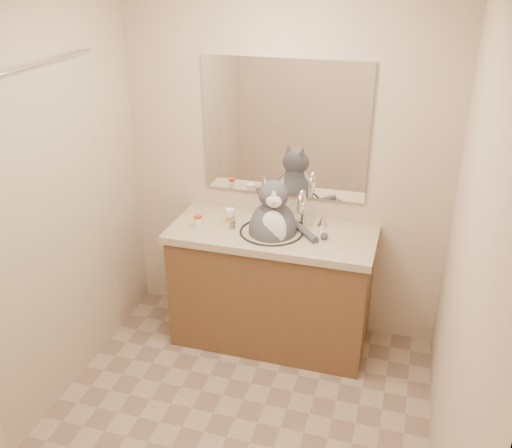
% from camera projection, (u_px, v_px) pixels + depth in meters
% --- Properties ---
extents(room, '(2.22, 2.52, 2.42)m').
position_uv_depth(room, '(221.00, 250.00, 2.71)').
color(room, gray).
rests_on(room, ground).
extents(vanity, '(1.34, 0.59, 1.12)m').
position_uv_depth(vanity, '(272.00, 284.00, 3.87)').
color(vanity, brown).
rests_on(vanity, ground).
extents(mirror, '(1.10, 0.02, 0.90)m').
position_uv_depth(mirror, '(284.00, 129.00, 3.67)').
color(mirror, white).
rests_on(mirror, room).
extents(shower_curtain, '(0.02, 1.30, 1.93)m').
position_uv_depth(shower_curtain, '(48.00, 244.00, 3.13)').
color(shower_curtain, '#C2B493').
rests_on(shower_curtain, ground).
extents(cat, '(0.51, 0.42, 0.62)m').
position_uv_depth(cat, '(273.00, 227.00, 3.65)').
color(cat, '#4E4D53').
rests_on(cat, vanity).
extents(pill_bottle_redcap, '(0.05, 0.05, 0.09)m').
position_uv_depth(pill_bottle_redcap, '(198.00, 221.00, 3.72)').
color(pill_bottle_redcap, white).
rests_on(pill_bottle_redcap, vanity).
extents(pill_bottle_orange, '(0.08, 0.08, 0.10)m').
position_uv_depth(pill_bottle_orange, '(230.00, 217.00, 3.77)').
color(pill_bottle_orange, white).
rests_on(pill_bottle_orange, vanity).
extents(grey_canister, '(0.05, 0.05, 0.06)m').
position_uv_depth(grey_canister, '(232.00, 224.00, 3.71)').
color(grey_canister, slate).
rests_on(grey_canister, vanity).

